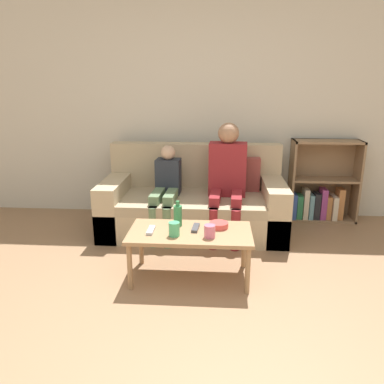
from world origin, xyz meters
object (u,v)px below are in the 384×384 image
couch (194,204)px  bottle (178,215)px  bookshelf (320,190)px  cup_far (210,231)px  person_adult (227,173)px  person_child (166,187)px  tv_remote_1 (151,230)px  snack_bowl (219,225)px  coffee_table (190,236)px  tv_remote_0 (196,228)px  cup_near (174,229)px

couch → bottle: bearing=-94.7°
bookshelf → cup_far: bearing=-127.9°
person_adult → person_child: 0.64m
tv_remote_1 → bottle: bearing=35.2°
person_child → snack_bowl: size_ratio=5.97×
couch → bottle: size_ratio=8.87×
tv_remote_1 → bottle: 0.26m
person_adult → tv_remote_1: person_adult is taller
bookshelf → tv_remote_1: bookshelf is taller
coffee_table → person_child: person_child is taller
coffee_table → tv_remote_0: 0.08m
person_adult → person_child: person_adult is taller
couch → bookshelf: size_ratio=2.04×
couch → snack_bowl: 1.00m
tv_remote_0 → bookshelf: bearing=51.3°
bookshelf → cup_near: bearing=-133.7°
coffee_table → tv_remote_1: 0.31m
cup_near → tv_remote_1: 0.21m
bookshelf → tv_remote_1: size_ratio=5.40×
cup_near → tv_remote_0: bearing=43.2°
person_adult → cup_near: size_ratio=10.56×
person_adult → cup_near: (-0.42, -1.06, -0.20)m
coffee_table → cup_far: 0.21m
couch → coffee_table: 1.05m
tv_remote_0 → couch: bearing=98.8°
tv_remote_0 → cup_near: bearing=-132.1°
couch → person_child: person_child is taller
couch → cup_near: 1.16m
tv_remote_0 → coffee_table: bearing=-125.3°
cup_near → person_child: bearing=101.1°
couch → person_adult: bearing=-14.5°
tv_remote_1 → bookshelf: bearing=41.7°
cup_near → cup_far: (0.27, -0.01, -0.01)m
person_child → tv_remote_1: (0.00, -0.94, -0.09)m
person_child → snack_bowl: (0.54, -0.82, -0.08)m
couch → person_child: (-0.28, -0.14, 0.22)m
cup_near → bottle: bearing=88.3°
person_child → bottle: bearing=-72.8°
couch → bottle: couch is taller
cup_far → tv_remote_0: (-0.12, 0.16, -0.04)m
person_child → tv_remote_0: bearing=-64.9°
cup_near → snack_bowl: size_ratio=0.71×
cup_far → tv_remote_0: size_ratio=0.57×
coffee_table → tv_remote_1: (-0.31, -0.03, 0.05)m
bookshelf → person_child: bearing=-161.8°
cup_near → snack_bowl: 0.39m
couch → cup_near: size_ratio=17.29×
couch → tv_remote_1: 1.12m
coffee_table → person_child: (-0.31, 0.91, 0.15)m
cup_near → bottle: (0.01, 0.21, 0.04)m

